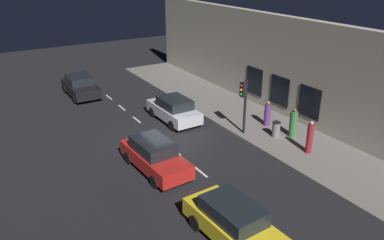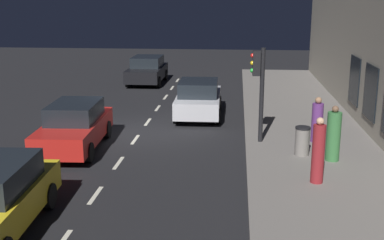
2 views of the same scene
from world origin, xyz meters
TOP-DOWN VIEW (x-y plane):
  - ground_plane at (0.00, 0.00)m, footprint 60.00×60.00m
  - sidewalk at (6.25, 0.00)m, footprint 4.50×32.00m
  - building_facade at (8.80, -0.00)m, footprint 0.65×32.00m
  - lane_centre_line at (0.00, -1.00)m, footprint 0.12×27.20m
  - traffic_light at (4.40, -1.30)m, footprint 0.50×0.32m
  - parked_car_0 at (-1.68, 10.85)m, footprint 2.01×4.34m
  - parked_car_1 at (-1.64, -8.48)m, footprint 2.01×4.59m
  - parked_car_2 at (2.03, 2.79)m, footprint 1.99×4.26m
  - parked_car_3 at (-1.82, -2.22)m, footprint 2.01×4.52m
  - pedestrian_0 at (5.88, -5.10)m, footprint 0.41×0.41m
  - pedestrian_1 at (6.64, -3.15)m, footprint 0.60×0.60m
  - pedestrian_2 at (6.46, -1.15)m, footprint 0.54×0.54m
  - trash_bin at (5.77, -2.70)m, footprint 0.48×0.48m

SIDE VIEW (x-z plane):
  - ground_plane at x=0.00m, z-range 0.00..0.00m
  - lane_centre_line at x=0.00m, z-range 0.00..0.01m
  - sidewalk at x=6.25m, z-range 0.00..0.15m
  - trash_bin at x=5.77m, z-range 0.15..1.08m
  - parked_car_2 at x=2.03m, z-range 0.00..1.58m
  - parked_car_3 at x=-1.82m, z-range 0.00..1.58m
  - parked_car_1 at x=-1.64m, z-range 0.00..1.58m
  - parked_car_0 at x=-1.68m, z-range 0.00..1.58m
  - pedestrian_2 at x=6.46m, z-range 0.08..1.67m
  - pedestrian_1 at x=6.64m, z-range 0.07..1.80m
  - pedestrian_0 at x=5.88m, z-range 0.09..1.92m
  - traffic_light at x=4.40m, z-range 0.72..3.98m
  - building_facade at x=8.80m, z-range 0.00..6.48m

